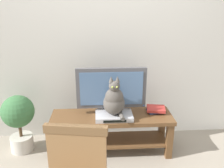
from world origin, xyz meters
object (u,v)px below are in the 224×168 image
(tv, at_px, (111,90))
(tv_stand, at_px, (112,126))
(media_box, at_px, (114,116))
(potted_plant, at_px, (19,118))
(cat, at_px, (114,100))
(book_stack, at_px, (156,109))

(tv, bearing_deg, tv_stand, -90.03)
(tv_stand, height_order, media_box, media_box)
(tv, xyz_separation_m, potted_plant, (-1.06, 0.03, -0.33))
(tv, xyz_separation_m, cat, (0.02, -0.13, -0.07))
(cat, distance_m, potted_plant, 1.13)
(book_stack, bearing_deg, tv, 179.68)
(tv, relative_size, cat, 1.75)
(tv_stand, height_order, cat, cat)
(tv, distance_m, book_stack, 0.57)
(tv_stand, relative_size, tv, 1.76)
(cat, bearing_deg, tv_stand, 108.70)
(tv_stand, bearing_deg, book_stack, 6.67)
(potted_plant, bearing_deg, tv, -1.75)
(potted_plant, bearing_deg, book_stack, -1.28)
(tv, bearing_deg, media_box, -79.60)
(media_box, relative_size, cat, 0.92)
(tv_stand, xyz_separation_m, media_box, (0.02, -0.05, 0.16))
(cat, bearing_deg, tv, 99.83)
(tv_stand, xyz_separation_m, book_stack, (0.51, 0.06, 0.17))
(media_box, xyz_separation_m, book_stack, (0.49, 0.11, 0.01))
(tv, bearing_deg, cat, -80.17)
(tv, height_order, book_stack, tv)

